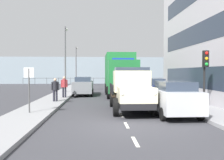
{
  "coord_description": "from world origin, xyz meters",
  "views": [
    {
      "loc": [
        1.14,
        9.56,
        2.17
      ],
      "look_at": [
        0.07,
        -9.06,
        1.54
      ],
      "focal_mm": 37.87,
      "sensor_mm": 36.0,
      "label": 1
    }
  ],
  "objects": [
    {
      "name": "truck_vintage_cream",
      "position": [
        -0.66,
        -3.26,
        1.18
      ],
      "size": [
        2.17,
        5.64,
        2.43
      ],
      "color": "black",
      "rests_on": "ground_plane"
    },
    {
      "name": "lamp_post_promenade",
      "position": [
        4.54,
        -15.06,
        4.11
      ],
      "size": [
        0.32,
        1.14,
        6.68
      ],
      "color": "#59595B",
      "rests_on": "sidewalk_right"
    },
    {
      "name": "car_silver_kerbside_near",
      "position": [
        -2.56,
        -1.86,
        0.89
      ],
      "size": [
        1.89,
        3.83,
        1.72
      ],
      "color": "#B7BABF",
      "rests_on": "ground_plane"
    },
    {
      "name": "lorry_cargo_green",
      "position": [
        -0.82,
        -12.17,
        2.08
      ],
      "size": [
        2.58,
        8.2,
        3.87
      ],
      "color": "#1E7033",
      "rests_on": "ground_plane"
    },
    {
      "name": "sea_horizon",
      "position": [
        0.0,
        -35.03,
        2.5
      ],
      "size": [
        80.0,
        0.8,
        5.0
      ],
      "primitive_type": "cube",
      "color": "#84939E",
      "rests_on": "ground_plane"
    },
    {
      "name": "car_grey_oppositeside_0",
      "position": [
        2.56,
        -12.67,
        0.9
      ],
      "size": [
        1.82,
        4.26,
        1.72
      ],
      "color": "slate",
      "rests_on": "ground_plane"
    },
    {
      "name": "ground_plane",
      "position": [
        0.0,
        -11.58,
        0.0
      ],
      "size": [
        80.0,
        80.0,
        0.0
      ],
      "primitive_type": "plane",
      "color": "#38383D"
    },
    {
      "name": "sidewalk_right",
      "position": [
        4.57,
        -11.58,
        0.07
      ],
      "size": [
        2.11,
        40.89,
        0.15
      ],
      "primitive_type": "cube",
      "color": "gray",
      "rests_on": "ground_plane"
    },
    {
      "name": "pedestrian_couple_b",
      "position": [
        4.13,
        -6.9,
        1.08
      ],
      "size": [
        0.53,
        0.34,
        1.6
      ],
      "color": "black",
      "rests_on": "sidewalk_right"
    },
    {
      "name": "pedestrian_couple_a",
      "position": [
        3.87,
        -9.41,
        1.14
      ],
      "size": [
        0.53,
        0.34,
        1.68
      ],
      "color": "black",
      "rests_on": "sidewalk_right"
    },
    {
      "name": "sidewalk_left",
      "position": [
        -4.57,
        -11.58,
        0.07
      ],
      "size": [
        2.11,
        40.89,
        0.15
      ],
      "primitive_type": "cube",
      "color": "gray",
      "rests_on": "ground_plane"
    },
    {
      "name": "road_centreline_markings",
      "position": [
        0.0,
        -9.98,
        0.0
      ],
      "size": [
        0.12,
        35.53,
        0.01
      ],
      "color": "silver",
      "rests_on": "ground_plane"
    },
    {
      "name": "street_sign",
      "position": [
        4.59,
        -2.37,
        1.68
      ],
      "size": [
        0.5,
        0.07,
        2.25
      ],
      "color": "#4C4C4C",
      "rests_on": "sidewalk_right"
    },
    {
      "name": "car_navy_kerbside_1",
      "position": [
        -2.56,
        -7.04,
        0.89
      ],
      "size": [
        1.89,
        3.95,
        1.72
      ],
      "color": "navy",
      "rests_on": "ground_plane"
    },
    {
      "name": "lamp_post_far",
      "position": [
        4.48,
        -26.13,
        3.66
      ],
      "size": [
        0.32,
        1.14,
        5.82
      ],
      "color": "#59595B",
      "rests_on": "sidewalk_right"
    },
    {
      "name": "traffic_light_near",
      "position": [
        -4.72,
        -3.09,
        2.47
      ],
      "size": [
        0.28,
        0.41,
        3.2
      ],
      "color": "black",
      "rests_on": "sidewalk_left"
    },
    {
      "name": "seawall_railing",
      "position": [
        -0.0,
        -31.43,
        0.92
      ],
      "size": [
        28.08,
        0.08,
        1.2
      ],
      "color": "#4C5156",
      "rests_on": "ground_plane"
    }
  ]
}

